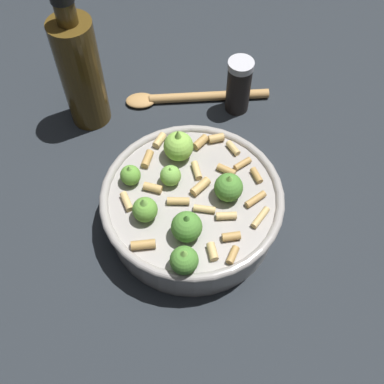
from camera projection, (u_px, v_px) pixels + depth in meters
ground_plane at (192, 219)px, 0.71m from camera, size 2.40×2.40×0.00m
cooking_pan at (191, 205)px, 0.67m from camera, size 0.25×0.25×0.12m
pepper_shaker at (239, 86)px, 0.79m from camera, size 0.04×0.04×0.10m
olive_oil_bottle at (81, 71)px, 0.73m from camera, size 0.07×0.07×0.24m
wooden_spoon at (189, 97)px, 0.83m from camera, size 0.04×0.25×0.02m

